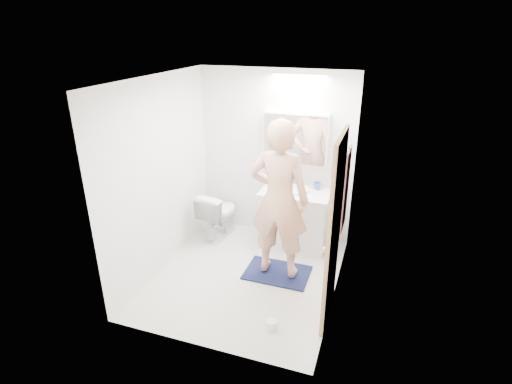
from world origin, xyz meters
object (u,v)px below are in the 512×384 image
at_px(soap_bottle_a, 276,177).
at_px(toothbrush_cup, 317,186).
at_px(medicine_cabinet, 296,138).
at_px(person, 279,200).
at_px(toilet_paper_roll, 272,325).
at_px(soap_bottle_b, 291,179).
at_px(vanity_cabinet, 295,220).
at_px(toilet, 219,214).

relative_size(soap_bottle_a, toothbrush_cup, 2.09).
height_order(medicine_cabinet, toothbrush_cup, medicine_cabinet).
bearing_deg(person, toilet_paper_roll, 102.89).
distance_m(soap_bottle_a, toothbrush_cup, 0.59).
bearing_deg(toothbrush_cup, soap_bottle_b, 176.99).
xyz_separation_m(vanity_cabinet, toilet_paper_roll, (0.20, -1.76, -0.34)).
distance_m(toilet, toilet_paper_roll, 2.13).
bearing_deg(person, vanity_cabinet, -91.14).
xyz_separation_m(person, toilet_paper_roll, (0.22, -0.97, -0.97)).
bearing_deg(toilet, soap_bottle_b, -155.53).
bearing_deg(person, toothbrush_cup, -105.90).
relative_size(person, toilet_paper_roll, 17.66).
height_order(vanity_cabinet, person, person).
xyz_separation_m(toilet, toilet_paper_roll, (1.31, -1.65, -0.31)).
bearing_deg(soap_bottle_b, toothbrush_cup, -3.01).
height_order(soap_bottle_a, toilet_paper_roll, soap_bottle_a).
height_order(toilet, toilet_paper_roll, toilet).
bearing_deg(soap_bottle_b, soap_bottle_a, -171.56).
relative_size(vanity_cabinet, toothbrush_cup, 8.36).
relative_size(person, toothbrush_cup, 18.05).
bearing_deg(toilet_paper_roll, toothbrush_cup, 88.23).
distance_m(toilet, soap_bottle_a, 1.01).
height_order(vanity_cabinet, medicine_cabinet, medicine_cabinet).
xyz_separation_m(vanity_cabinet, person, (-0.02, -0.79, 0.63)).
height_order(medicine_cabinet, toilet, medicine_cabinet).
relative_size(medicine_cabinet, toilet, 1.24).
relative_size(soap_bottle_a, soap_bottle_b, 1.21).
height_order(medicine_cabinet, toilet_paper_roll, medicine_cabinet).
bearing_deg(toothbrush_cup, medicine_cabinet, 171.55).
distance_m(medicine_cabinet, person, 1.11).
distance_m(toothbrush_cup, toilet_paper_roll, 2.09).
relative_size(vanity_cabinet, person, 0.46).
bearing_deg(vanity_cabinet, soap_bottle_b, 124.47).
bearing_deg(vanity_cabinet, toilet, -174.10).
xyz_separation_m(toilet, soap_bottle_a, (0.79, 0.27, 0.58)).
bearing_deg(toilet_paper_roll, medicine_cabinet, 98.01).
xyz_separation_m(toothbrush_cup, toilet_paper_roll, (-0.06, -1.92, -0.82)).
bearing_deg(toothbrush_cup, toilet, -168.64).
relative_size(toilet, soap_bottle_b, 3.81).
distance_m(vanity_cabinet, medicine_cabinet, 1.13).
bearing_deg(toilet_paper_roll, soap_bottle_b, 99.37).
bearing_deg(vanity_cabinet, person, -91.44).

